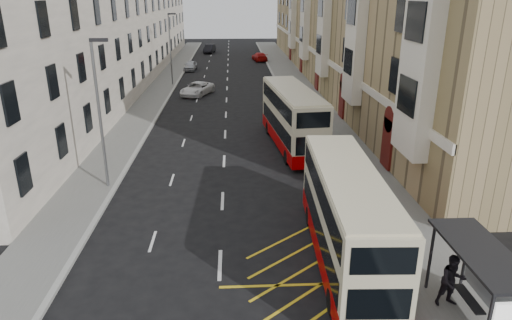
{
  "coord_description": "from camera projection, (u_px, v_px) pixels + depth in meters",
  "views": [
    {
      "loc": [
        0.63,
        -11.77,
        10.27
      ],
      "look_at": [
        1.73,
        9.37,
        2.48
      ],
      "focal_mm": 32.0,
      "sensor_mm": 36.0,
      "label": 1
    }
  ],
  "objects": [
    {
      "name": "double_decker_front",
      "position": [
        346.0,
        218.0,
        17.83
      ],
      "size": [
        2.65,
        9.91,
        3.92
      ],
      "rotation": [
        0.0,
        0.0,
        -0.04
      ],
      "color": "beige",
      "rests_on": "ground"
    },
    {
      "name": "double_decker_rear",
      "position": [
        292.0,
        118.0,
        31.52
      ],
      "size": [
        3.44,
        10.63,
        4.16
      ],
      "rotation": [
        0.0,
        0.0,
        0.1
      ],
      "color": "beige",
      "rests_on": "ground"
    },
    {
      "name": "guard_railing",
      "position": [
        363.0,
        221.0,
        19.94
      ],
      "size": [
        0.06,
        6.56,
        1.01
      ],
      "color": "#B2260F",
      "rests_on": "pavement_right"
    },
    {
      "name": "white_van",
      "position": [
        197.0,
        89.0,
        48.37
      ],
      "size": [
        3.87,
        5.33,
        1.35
      ],
      "primitive_type": "imported",
      "rotation": [
        0.0,
        0.0,
        -0.38
      ],
      "color": "white",
      "rests_on": "ground"
    },
    {
      "name": "car_red",
      "position": [
        260.0,
        57.0,
        72.59
      ],
      "size": [
        2.51,
        4.87,
        1.35
      ],
      "primitive_type": "imported",
      "rotation": [
        0.0,
        0.0,
        3.28
      ],
      "color": "#AD0C09",
      "rests_on": "ground"
    },
    {
      "name": "pavement_right",
      "position": [
        311.0,
        107.0,
        43.03
      ],
      "size": [
        4.0,
        120.0,
        0.15
      ],
      "primitive_type": "cube",
      "color": "#60605C",
      "rests_on": "ground"
    },
    {
      "name": "street_lamp_far",
      "position": [
        171.0,
        45.0,
        52.0
      ],
      "size": [
        0.93,
        0.18,
        8.0
      ],
      "color": "slate",
      "rests_on": "pavement_left"
    },
    {
      "name": "terrace_left",
      "position": [
        113.0,
        26.0,
        54.29
      ],
      "size": [
        9.18,
        79.0,
        13.25
      ],
      "color": "silver",
      "rests_on": "ground"
    },
    {
      "name": "car_silver",
      "position": [
        190.0,
        66.0,
        63.69
      ],
      "size": [
        1.83,
        4.01,
        1.33
      ],
      "primitive_type": "imported",
      "rotation": [
        0.0,
        0.0,
        -0.07
      ],
      "color": "#B0B3B7",
      "rests_on": "ground"
    },
    {
      "name": "pedestrian_near",
      "position": [
        412.0,
        282.0,
        15.54
      ],
      "size": [
        0.73,
        0.71,
        1.68
      ],
      "primitive_type": "imported",
      "rotation": [
        0.0,
        0.0,
        3.87
      ],
      "color": "black",
      "rests_on": "pavement_right"
    },
    {
      "name": "street_lamp_near",
      "position": [
        100.0,
        107.0,
        23.88
      ],
      "size": [
        0.93,
        0.18,
        8.0
      ],
      "color": "slate",
      "rests_on": "pavement_left"
    },
    {
      "name": "pedestrian_far",
      "position": [
        398.0,
        245.0,
        17.81
      ],
      "size": [
        1.05,
        0.94,
        1.71
      ],
      "primitive_type": "imported",
      "rotation": [
        0.0,
        0.0,
        2.5
      ],
      "color": "black",
      "rests_on": "pavement_right"
    },
    {
      "name": "kerb_right",
      "position": [
        290.0,
        108.0,
        42.93
      ],
      "size": [
        0.25,
        120.0,
        0.15
      ],
      "primitive_type": "cube",
      "color": "#9A9B95",
      "rests_on": "ground"
    },
    {
      "name": "pavement_left",
      "position": [
        145.0,
        110.0,
        42.27
      ],
      "size": [
        3.0,
        120.0,
        0.15
      ],
      "primitive_type": "cube",
      "color": "#60605C",
      "rests_on": "ground"
    },
    {
      "name": "kerb_left",
      "position": [
        162.0,
        109.0,
        42.35
      ],
      "size": [
        0.25,
        120.0,
        0.15
      ],
      "primitive_type": "cube",
      "color": "#9A9B95",
      "rests_on": "ground"
    },
    {
      "name": "car_dark",
      "position": [
        210.0,
        49.0,
        82.23
      ],
      "size": [
        2.14,
        4.74,
        1.51
      ],
      "primitive_type": "imported",
      "rotation": [
        0.0,
        0.0,
        -0.12
      ],
      "color": "black",
      "rests_on": "ground"
    },
    {
      "name": "terrace_right",
      "position": [
        349.0,
        17.0,
        55.21
      ],
      "size": [
        10.75,
        79.0,
        15.25
      ],
      "color": "tan",
      "rests_on": "ground"
    },
    {
      "name": "pedestrian_mid",
      "position": [
        452.0,
        281.0,
        15.41
      ],
      "size": [
        0.97,
        0.77,
        1.91
      ],
      "primitive_type": "imported",
      "rotation": [
        0.0,
        0.0,
        0.05
      ],
      "color": "black",
      "rests_on": "pavement_right"
    },
    {
      "name": "bus_shelter",
      "position": [
        490.0,
        277.0,
        13.85
      ],
      "size": [
        1.65,
        4.25,
        2.7
      ],
      "color": "black",
      "rests_on": "pavement_right"
    },
    {
      "name": "road_markings",
      "position": [
        227.0,
        80.0,
        56.72
      ],
      "size": [
        10.0,
        110.0,
        0.01
      ],
      "primitive_type": null,
      "color": "silver",
      "rests_on": "ground"
    }
  ]
}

